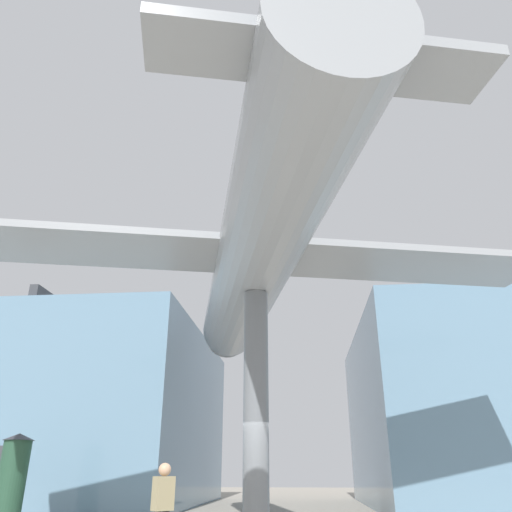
# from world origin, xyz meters

# --- Properties ---
(glass_pavilion_left) EXTENTS (11.49, 14.13, 8.43)m
(glass_pavilion_left) POSITION_xyz_m (-9.58, 13.04, 3.93)
(glass_pavilion_left) COLOR #60849E
(glass_pavilion_left) RESTS_ON ground_plane
(glass_pavilion_right) EXTENTS (11.49, 14.13, 8.43)m
(glass_pavilion_right) POSITION_xyz_m (9.58, 13.04, 3.93)
(glass_pavilion_right) COLOR #60849E
(glass_pavilion_right) RESTS_ON ground_plane
(support_pylon_central) EXTENTS (0.58, 0.58, 5.56)m
(support_pylon_central) POSITION_xyz_m (0.00, 0.00, 2.78)
(support_pylon_central) COLOR slate
(support_pylon_central) RESTS_ON ground_plane
(suspended_airplane) EXTENTS (15.29, 16.24, 2.92)m
(suspended_airplane) POSITION_xyz_m (-0.06, 0.24, 6.58)
(suspended_airplane) COLOR #93999E
(suspended_airplane) RESTS_ON support_pylon_central
(visitor_person) EXTENTS (0.44, 0.44, 1.66)m
(visitor_person) POSITION_xyz_m (-1.74, -1.05, 0.95)
(visitor_person) COLOR #232328
(visitor_person) RESTS_ON ground_plane
(info_kiosk) EXTENTS (0.90, 0.90, 2.52)m
(info_kiosk) POSITION_xyz_m (-7.28, 3.19, 1.29)
(info_kiosk) COLOR #234733
(info_kiosk) RESTS_ON ground_plane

